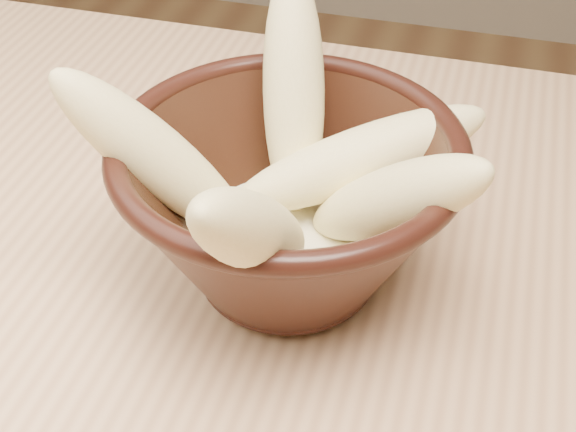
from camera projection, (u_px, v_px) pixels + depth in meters
name	position (u px, v px, depth m)	size (l,w,h in m)	color
bowl	(288.00, 203.00, 0.47)	(0.20, 0.20, 0.11)	black
milk_puddle	(288.00, 239.00, 0.48)	(0.11, 0.11, 0.02)	#F8F2C8
banana_upright	(294.00, 91.00, 0.48)	(0.04, 0.04, 0.15)	#E9D689
banana_left	(156.00, 158.00, 0.44)	(0.04, 0.04, 0.15)	#E9D689
banana_right	(393.00, 200.00, 0.43)	(0.04, 0.04, 0.14)	#E9D689
banana_across	(360.00, 159.00, 0.47)	(0.04, 0.04, 0.16)	#E9D689
banana_front	(255.00, 233.00, 0.39)	(0.04, 0.04, 0.17)	#E9D689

